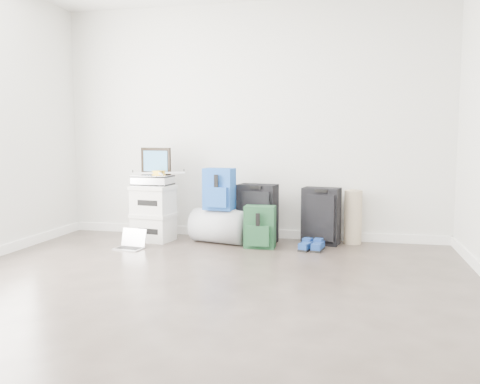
% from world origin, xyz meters
% --- Properties ---
extents(ground, '(5.00, 5.00, 0.00)m').
position_xyz_m(ground, '(0.00, 0.00, 0.00)').
color(ground, '#322924').
rests_on(ground, ground).
extents(room_envelope, '(4.52, 5.02, 2.71)m').
position_xyz_m(room_envelope, '(0.00, 0.02, 1.72)').
color(room_envelope, silver).
rests_on(room_envelope, ground).
extents(boxes_stack, '(0.49, 0.42, 0.63)m').
position_xyz_m(boxes_stack, '(-1.04, 2.04, 0.32)').
color(boxes_stack, silver).
rests_on(boxes_stack, ground).
extents(briefcase, '(0.42, 0.31, 0.12)m').
position_xyz_m(briefcase, '(-1.04, 2.04, 0.69)').
color(briefcase, '#B2B2B7').
rests_on(briefcase, boxes_stack).
extents(painting, '(0.40, 0.14, 0.31)m').
position_xyz_m(painting, '(-1.04, 2.14, 0.90)').
color(painting, black).
rests_on(painting, briefcase).
extents(drone, '(0.53, 0.53, 0.05)m').
position_xyz_m(drone, '(-0.96, 2.02, 0.78)').
color(drone, gold).
rests_on(drone, briefcase).
extents(duffel_bag, '(0.69, 0.53, 0.38)m').
position_xyz_m(duffel_bag, '(-0.27, 2.08, 0.19)').
color(duffel_bag, gray).
rests_on(duffel_bag, ground).
extents(blue_backpack, '(0.35, 0.27, 0.46)m').
position_xyz_m(blue_backpack, '(-0.27, 2.05, 0.60)').
color(blue_backpack, '#163F94').
rests_on(blue_backpack, duffel_bag).
extents(large_suitcase, '(0.45, 0.33, 0.65)m').
position_xyz_m(large_suitcase, '(0.13, 2.20, 0.33)').
color(large_suitcase, black).
rests_on(large_suitcase, ground).
extents(green_backpack, '(0.32, 0.24, 0.45)m').
position_xyz_m(green_backpack, '(0.21, 1.92, 0.22)').
color(green_backpack, '#14391D').
rests_on(green_backpack, ground).
extents(carry_on, '(0.43, 0.33, 0.62)m').
position_xyz_m(carry_on, '(0.84, 2.25, 0.31)').
color(carry_on, black).
rests_on(carry_on, ground).
extents(shoes, '(0.27, 0.27, 0.08)m').
position_xyz_m(shoes, '(0.77, 1.91, 0.04)').
color(shoes, black).
rests_on(shoes, ground).
extents(rolled_rug, '(0.19, 0.19, 0.59)m').
position_xyz_m(rolled_rug, '(1.18, 2.36, 0.30)').
color(rolled_rug, tan).
rests_on(rolled_rug, ground).
extents(laptop, '(0.32, 0.25, 0.20)m').
position_xyz_m(laptop, '(-1.11, 1.59, 0.05)').
color(laptop, silver).
rests_on(laptop, ground).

